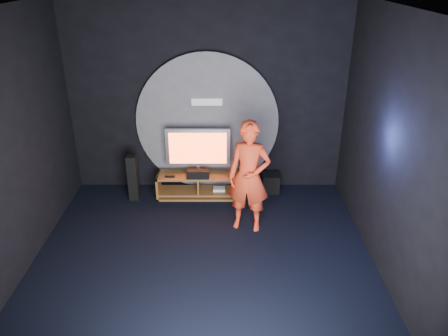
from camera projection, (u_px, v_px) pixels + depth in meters
The scene contains 15 objects.
floor at pixel (203, 264), 6.34m from camera, with size 5.00×5.00×0.00m, color black.
back_wall at pixel (207, 98), 7.85m from camera, with size 5.00×0.04×3.50m, color black.
front_wall at pixel (184, 284), 3.33m from camera, with size 5.00×0.04×3.50m, color black.
left_wall at pixel (5, 154), 5.59m from camera, with size 0.04×5.00×3.50m, color black.
right_wall at pixel (395, 154), 5.59m from camera, with size 0.04×5.00×3.50m, color black.
ceiling at pixel (196, 9), 4.84m from camera, with size 5.00×5.00×0.01m, color black.
wall_disc_panel at pixel (207, 123), 7.99m from camera, with size 2.60×0.11×2.60m.
media_console at pixel (199, 187), 8.11m from camera, with size 1.53×0.45×0.45m.
tv at pixel (198, 149), 7.86m from camera, with size 1.16×0.22×0.86m.
center_speaker at pixel (198, 174), 7.84m from camera, with size 0.40×0.15×0.15m, color black.
remote at pixel (170, 177), 7.89m from camera, with size 0.18×0.05×0.02m, color black.
tower_speaker_left at pixel (133, 178), 7.92m from camera, with size 0.17×0.19×0.86m, color black.
tower_speaker_right at pixel (243, 168), 8.27m from camera, with size 0.17×0.19×0.86m, color black.
subwoofer at pixel (270, 183), 8.30m from camera, with size 0.32×0.32×0.35m, color black.
player at pixel (249, 177), 6.85m from camera, with size 0.67×0.44×1.83m, color red.
Camera 1 is at (0.31, -5.13, 3.97)m, focal length 35.00 mm.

